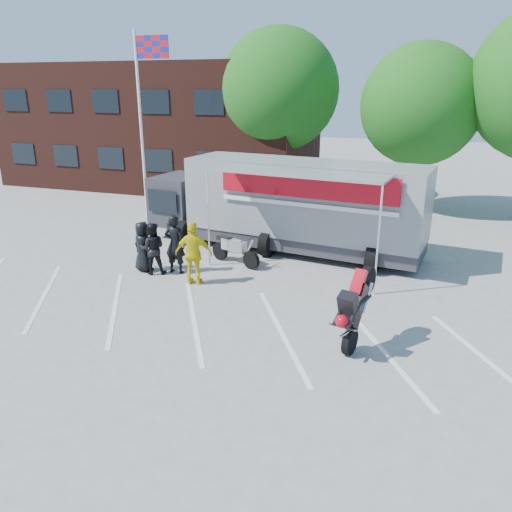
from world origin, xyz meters
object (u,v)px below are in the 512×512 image
Objects in this scene: flagpole at (145,104)px; tree_left at (279,90)px; tree_mid at (421,105)px; spectator_leather_a at (143,247)px; spectator_hivis at (194,254)px; transporter_truck at (290,250)px; spectator_leather_b at (175,244)px; spectator_leather_c at (153,249)px; parked_motorcycle at (235,264)px; stunt_bike_rider at (360,342)px.

flagpole is 0.93× the size of tree_left.
tree_mid is 4.63× the size of spectator_leather_a.
spectator_hivis is at bearing -177.77° from spectator_leather_a.
tree_mid is 9.89m from transporter_truck.
flagpole is 8.26m from spectator_leather_a.
flagpole reaches higher than tree_mid.
transporter_truck is (-3.94, -7.60, -4.94)m from tree_mid.
spectator_leather_b reaches higher than transporter_truck.
spectator_leather_c is (-3.54, -3.78, 0.84)m from transporter_truck.
spectator_leather_b is at bearing 153.82° from parked_motorcycle.
parked_motorcycle is at bearing -166.83° from spectator_leather_c.
spectator_leather_c is at bearing -123.30° from tree_mid.
spectator_leather_b is at bearing -53.98° from flagpole.
transporter_truck reaches higher than stunt_bike_rider.
stunt_bike_rider is at bearing -39.43° from flagpole.
spectator_hivis reaches higher than transporter_truck.
parked_motorcycle is at bearing 153.43° from stunt_bike_rider.
tree_left is 10.69m from transporter_truck.
parked_motorcycle is (-1.36, -2.10, 0.00)m from transporter_truck.
spectator_leather_c is (-0.65, -0.31, -0.12)m from spectator_leather_b.
tree_mid is at bearing -121.98° from spectator_leather_b.
spectator_leather_b is (-6.83, -11.08, -3.98)m from tree_mid.
stunt_bike_rider is (10.74, -8.83, -5.05)m from flagpole.
spectator_leather_c reaches higher than transporter_truck.
tree_left is at bearing -89.51° from spectator_leather_b.
flagpole is at bearing 73.54° from parked_motorcycle.
tree_left is at bearing 116.92° from transporter_truck.
transporter_truck is at bearing -117.41° from tree_mid.
spectator_leather_b reaches higher than parked_motorcycle.
transporter_truck is at bearing -130.05° from spectator_leather_b.
tree_left is 17.12m from stunt_bike_rider.
stunt_bike_rider is at bearing -66.35° from tree_left.
parked_motorcycle is at bearing -115.54° from transporter_truck.
flagpole is 3.84× the size of stunt_bike_rider.
spectator_hivis is at bearing 144.85° from spectator_leather_b.
spectator_leather_c is 0.87× the size of spectator_hivis.
transporter_truck is 4.62m from spectator_leather_b.
tree_left is 13.26m from spectator_leather_c.
spectator_leather_b is (4.42, -6.08, -4.08)m from flagpole.
flagpole is 4.73× the size of spectator_leather_c.
spectator_leather_a is at bearing 174.97° from stunt_bike_rider.
spectator_leather_c is (0.42, -0.13, 0.01)m from spectator_leather_a.
flagpole is 9.58m from spectator_hivis.
tree_mid reaches higher than spectator_leather_b.
flagpole reaches higher than transporter_truck.
spectator_leather_a is (-7.40, 2.58, 0.83)m from stunt_bike_rider.
flagpole reaches higher than spectator_leather_c.
parked_motorcycle is 6.33m from stunt_bike_rider.
flagpole is 7.37m from tree_left.
tree_mid is 14.35m from spectator_leather_a.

